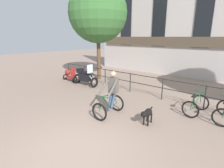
{
  "coord_description": "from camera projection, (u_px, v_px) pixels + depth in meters",
  "views": [
    {
      "loc": [
        3.42,
        -2.44,
        2.95
      ],
      "look_at": [
        -1.17,
        2.86,
        1.05
      ],
      "focal_mm": 28.0,
      "sensor_mm": 36.0,
      "label": 1
    }
  ],
  "objects": [
    {
      "name": "parked_bicycle_mid_left",
      "position": [
        224.0,
        112.0,
        6.23
      ],
      "size": [
        0.71,
        1.14,
        0.86
      ],
      "rotation": [
        0.0,
        0.0,
        3.19
      ],
      "color": "black",
      "rests_on": "ground_plane"
    },
    {
      "name": "cyclist_with_bike",
      "position": [
        111.0,
        96.0,
        6.69
      ],
      "size": [
        0.78,
        1.22,
        1.7
      ],
      "rotation": [
        0.0,
        0.0,
        0.08
      ],
      "color": "black",
      "rests_on": "ground_plane"
    },
    {
      "name": "dog",
      "position": [
        147.0,
        114.0,
        5.96
      ],
      "size": [
        0.29,
        0.89,
        0.6
      ],
      "rotation": [
        0.0,
        0.0,
        0.13
      ],
      "color": "black",
      "rests_on": "ground_plane"
    },
    {
      "name": "tree_canalside_left",
      "position": [
        98.0,
        13.0,
        11.49
      ],
      "size": [
        3.89,
        3.89,
        6.39
      ],
      "color": "brown",
      "rests_on": "ground_plane"
    },
    {
      "name": "canal_railing",
      "position": [
        163.0,
        85.0,
        8.32
      ],
      "size": [
        15.05,
        0.05,
        1.05
      ],
      "color": "#232326",
      "rests_on": "ground_plane"
    },
    {
      "name": "building_facade",
      "position": [
        205.0,
        19.0,
        11.66
      ],
      "size": [
        18.0,
        0.72,
        8.21
      ],
      "color": "beige",
      "rests_on": "ground_plane"
    },
    {
      "name": "parked_scooter",
      "position": [
        69.0,
        74.0,
        11.94
      ],
      "size": [
        1.31,
        0.5,
        0.96
      ],
      "rotation": [
        0.0,
        0.0,
        1.5
      ],
      "color": "black",
      "rests_on": "ground_plane"
    },
    {
      "name": "parked_motorcycle",
      "position": [
        85.0,
        77.0,
        10.84
      ],
      "size": [
        1.69,
        0.68,
        1.35
      ],
      "rotation": [
        0.0,
        0.0,
        1.61
      ],
      "color": "black",
      "rests_on": "ground_plane"
    },
    {
      "name": "parked_bicycle_near_lamp",
      "position": [
        196.0,
        105.0,
        6.84
      ],
      "size": [
        0.75,
        1.16,
        0.86
      ],
      "rotation": [
        0.0,
        0.0,
        3.06
      ],
      "color": "black",
      "rests_on": "ground_plane"
    },
    {
      "name": "ground_plane",
      "position": [
        75.0,
        150.0,
        4.71
      ],
      "size": [
        60.0,
        60.0,
        0.0
      ],
      "primitive_type": "plane",
      "color": "gray"
    }
  ]
}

